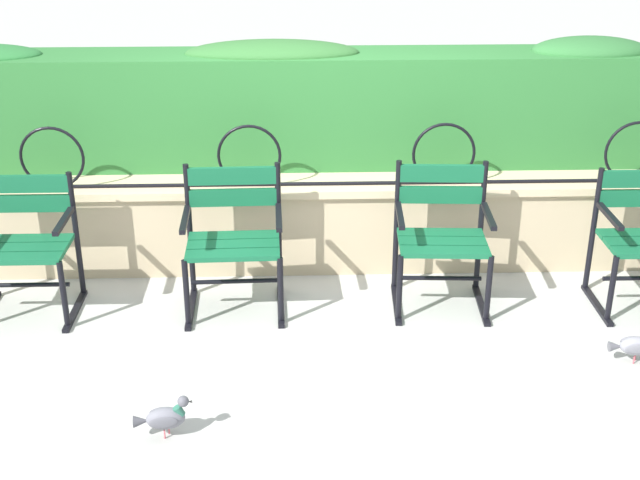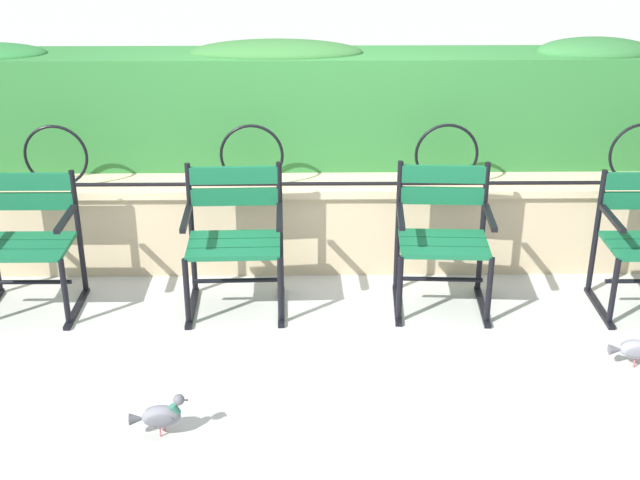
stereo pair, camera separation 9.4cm
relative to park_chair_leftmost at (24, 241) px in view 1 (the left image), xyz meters
The scene contains 9 objects.
ground_plane 1.90m from the park_chair_leftmost, 11.13° to the right, with size 60.00×60.00×0.00m, color #ADADA8.
stone_wall 1.90m from the park_chair_leftmost, 17.59° to the left, with size 7.48×0.41×0.62m.
iron_arch_fence 1.57m from the park_chair_leftmost, 18.94° to the left, with size 6.94×0.02×0.42m.
hedge_row 2.14m from the park_chair_leftmost, 29.05° to the left, with size 7.33×0.50×0.87m.
park_chair_leftmost is the anchor object (origin of this frame).
park_chair_centre_left 1.28m from the park_chair_leftmost, ahead, with size 0.62×0.54×0.89m.
park_chair_centre_right 2.57m from the park_chair_leftmost, ahead, with size 0.60×0.55×0.89m.
pigeon_near_chairs 3.65m from the park_chair_leftmost, 12.07° to the right, with size 0.29×0.11×0.22m.
pigeon_far_side 1.73m from the park_chair_leftmost, 53.25° to the right, with size 0.29×0.12×0.22m.
Camera 1 is at (-0.15, -4.45, 2.58)m, focal length 47.87 mm.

